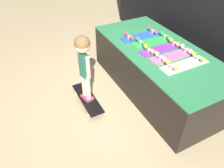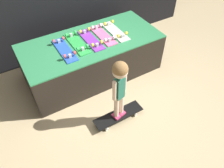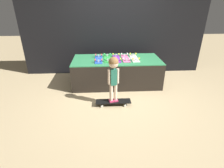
% 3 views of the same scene
% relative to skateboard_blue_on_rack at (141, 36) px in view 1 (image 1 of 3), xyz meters
% --- Properties ---
extents(ground_plane, '(16.00, 16.00, 0.00)m').
position_rel_skateboard_blue_on_rack_xyz_m(ground_plane, '(0.45, -0.61, -0.68)').
color(ground_plane, tan).
extents(display_rack, '(2.19, 1.00, 0.66)m').
position_rel_skateboard_blue_on_rack_xyz_m(display_rack, '(0.45, 0.03, -0.35)').
color(display_rack, black).
rests_on(display_rack, ground_plane).
extents(skateboard_blue_on_rack, '(0.18, 0.64, 0.09)m').
position_rel_skateboard_blue_on_rack_xyz_m(skateboard_blue_on_rack, '(0.00, 0.00, 0.00)').
color(skateboard_blue_on_rack, blue).
rests_on(skateboard_blue_on_rack, display_rack).
extents(skateboard_green_on_rack, '(0.18, 0.64, 0.09)m').
position_rel_skateboard_blue_on_rack_xyz_m(skateboard_green_on_rack, '(0.22, 0.06, 0.00)').
color(skateboard_green_on_rack, green).
rests_on(skateboard_green_on_rack, display_rack).
extents(skateboard_purple_on_rack, '(0.18, 0.64, 0.09)m').
position_rel_skateboard_blue_on_rack_xyz_m(skateboard_purple_on_rack, '(0.45, 0.04, 0.00)').
color(skateboard_purple_on_rack, purple).
rests_on(skateboard_purple_on_rack, display_rack).
extents(skateboard_pink_on_rack, '(0.18, 0.64, 0.09)m').
position_rel_skateboard_blue_on_rack_xyz_m(skateboard_pink_on_rack, '(0.67, 0.06, 0.00)').
color(skateboard_pink_on_rack, pink).
rests_on(skateboard_pink_on_rack, display_rack).
extents(skateboard_white_on_rack, '(0.18, 0.64, 0.09)m').
position_rel_skateboard_blue_on_rack_xyz_m(skateboard_white_on_rack, '(0.90, 0.05, 0.00)').
color(skateboard_white_on_rack, white).
rests_on(skateboard_white_on_rack, display_rack).
extents(skateboard_on_floor, '(0.73, 0.20, 0.09)m').
position_rel_skateboard_blue_on_rack_xyz_m(skateboard_on_floor, '(0.30, -1.04, -0.61)').
color(skateboard_on_floor, black).
rests_on(skateboard_on_floor, ground_plane).
extents(child, '(0.22, 0.19, 0.95)m').
position_rel_skateboard_blue_on_rack_xyz_m(child, '(0.30, -1.04, 0.07)').
color(child, '#E03D6B').
rests_on(child, skateboard_on_floor).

